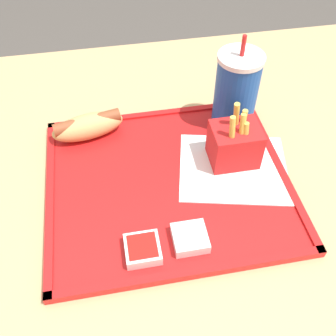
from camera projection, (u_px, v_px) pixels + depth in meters
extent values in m
cube|color=tan|center=(189.00, 298.00, 0.90)|extent=(1.11, 0.94, 0.76)
cube|color=red|center=(168.00, 182.00, 0.64)|extent=(0.39, 0.34, 0.01)
cube|color=red|center=(190.00, 272.00, 0.52)|extent=(0.39, 0.01, 0.00)
cube|color=red|center=(152.00, 114.00, 0.74)|extent=(0.39, 0.01, 0.00)
cube|color=red|center=(50.00, 196.00, 0.61)|extent=(0.01, 0.34, 0.00)
cube|color=red|center=(278.00, 164.00, 0.65)|extent=(0.01, 0.34, 0.00)
cube|color=white|center=(233.00, 168.00, 0.65)|extent=(0.21, 0.19, 0.00)
cylinder|color=#194CA5|center=(236.00, 93.00, 0.68)|extent=(0.07, 0.07, 0.13)
cylinder|color=silver|center=(241.00, 58.00, 0.63)|extent=(0.08, 0.08, 0.01)
cylinder|color=red|center=(243.00, 46.00, 0.61)|extent=(0.01, 0.01, 0.03)
ellipsoid|color=tan|center=(88.00, 127.00, 0.69)|extent=(0.13, 0.07, 0.04)
cylinder|color=brown|center=(87.00, 122.00, 0.68)|extent=(0.12, 0.05, 0.02)
cube|color=red|center=(234.00, 145.00, 0.64)|extent=(0.08, 0.06, 0.07)
cylinder|color=#E5C14C|center=(241.00, 135.00, 0.61)|extent=(0.01, 0.02, 0.08)
cylinder|color=#E5C14C|center=(232.00, 137.00, 0.60)|extent=(0.02, 0.02, 0.08)
cylinder|color=#E5C14C|center=(245.00, 139.00, 0.61)|extent=(0.02, 0.02, 0.06)
cylinder|color=#E5C14C|center=(243.00, 124.00, 0.63)|extent=(0.01, 0.01, 0.06)
cylinder|color=#E5C14C|center=(236.00, 123.00, 0.62)|extent=(0.02, 0.02, 0.09)
cube|color=silver|center=(190.00, 238.00, 0.55)|extent=(0.05, 0.05, 0.02)
cube|color=white|center=(190.00, 235.00, 0.55)|extent=(0.04, 0.04, 0.00)
cube|color=silver|center=(143.00, 249.00, 0.54)|extent=(0.05, 0.05, 0.02)
cube|color=#B21914|center=(142.00, 246.00, 0.53)|extent=(0.04, 0.04, 0.00)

